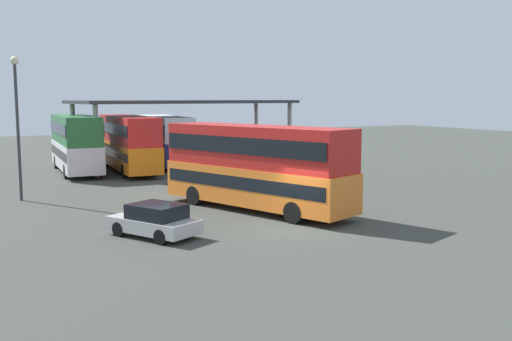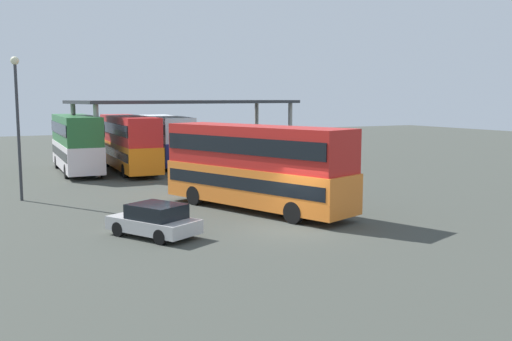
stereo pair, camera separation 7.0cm
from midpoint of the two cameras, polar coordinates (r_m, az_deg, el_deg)
name	(u,v)px [view 1 (the left image)]	position (r m, az deg, el deg)	size (l,w,h in m)	color
ground_plane	(289,229)	(24.89, 3.19, -5.77)	(140.00, 140.00, 0.00)	#3C4039
double_decker_main	(256,164)	(28.55, -0.09, 0.62)	(6.04, 11.01, 4.22)	orange
parked_hatchback	(155,220)	(23.69, -10.05, -4.87)	(3.34, 4.16, 1.35)	beige
double_decker_near_canopy	(76,141)	(45.28, -17.44, 2.76)	(3.00, 10.56, 4.26)	silver
double_decker_mid_row	(128,141)	(44.82, -12.54, 2.85)	(3.00, 11.36, 4.21)	orange
double_decker_far_right	(165,138)	(48.61, -9.02, 3.16)	(3.39, 10.58, 4.06)	navy
depot_canopy	(187,105)	(47.70, -6.83, 6.49)	(19.09, 8.68, 5.38)	#33353A
lamppost_tall	(17,111)	(33.62, -22.60, 5.47)	(0.44, 0.44, 7.76)	#33353A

